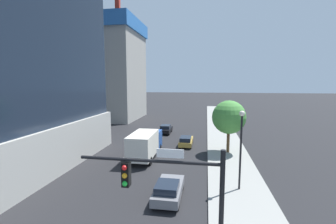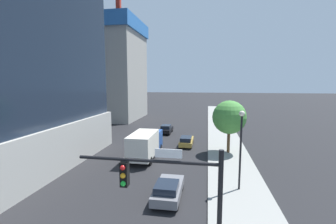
% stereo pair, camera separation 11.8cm
% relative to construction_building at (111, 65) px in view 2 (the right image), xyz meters
% --- Properties ---
extents(sidewalk, '(4.84, 120.00, 0.15)m').
position_rel_construction_building_xyz_m(sidewalk, '(25.50, -28.00, -12.74)').
color(sidewalk, gray).
rests_on(sidewalk, ground).
extents(construction_building, '(14.42, 26.23, 32.20)m').
position_rel_construction_building_xyz_m(construction_building, '(0.00, 0.00, 0.00)').
color(construction_building, '#9E9B93').
rests_on(construction_building, ground).
extents(traffic_light_pole, '(5.98, 0.48, 5.94)m').
position_rel_construction_building_xyz_m(traffic_light_pole, '(21.62, -44.27, -8.58)').
color(traffic_light_pole, black).
rests_on(traffic_light_pole, sidewalk).
extents(street_lamp, '(0.44, 0.44, 6.35)m').
position_rel_construction_building_xyz_m(street_lamp, '(25.55, -34.64, -8.56)').
color(street_lamp, black).
rests_on(street_lamp, sidewalk).
extents(street_tree, '(4.05, 4.05, 6.37)m').
position_rel_construction_building_xyz_m(street_tree, '(25.53, -24.56, -8.33)').
color(street_tree, brown).
rests_on(street_tree, sidewalk).
extents(car_gray, '(1.91, 4.43, 1.47)m').
position_rel_construction_building_xyz_m(car_gray, '(20.15, -36.92, -12.08)').
color(car_gray, slate).
rests_on(car_gray, ground).
extents(car_gold, '(1.72, 4.34, 1.40)m').
position_rel_construction_building_xyz_m(car_gold, '(20.15, -22.00, -12.13)').
color(car_gold, '#AD8938').
rests_on(car_gold, ground).
extents(car_black, '(1.84, 4.30, 1.43)m').
position_rel_construction_building_xyz_m(car_black, '(15.99, -14.59, -12.10)').
color(car_black, black).
rests_on(car_black, ground).
extents(box_truck, '(2.45, 7.52, 3.10)m').
position_rel_construction_building_xyz_m(box_truck, '(15.99, -27.97, -11.07)').
color(box_truck, '#1E4799').
rests_on(box_truck, ground).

